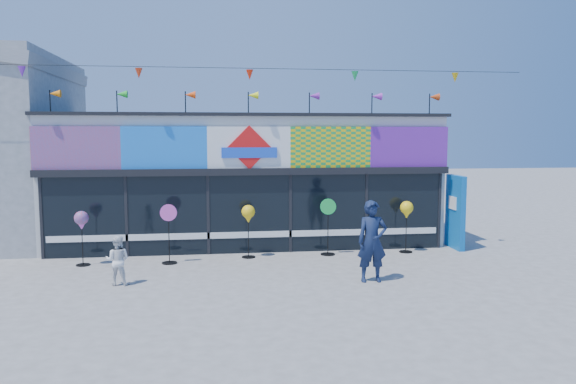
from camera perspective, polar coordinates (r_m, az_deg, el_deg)
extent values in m
plane|color=slate|center=(13.33, -2.90, -9.27)|extent=(80.00, 80.00, 0.00)
cube|color=silver|center=(18.91, -4.46, 1.40)|extent=(12.00, 5.00, 4.00)
cube|color=black|center=(16.46, -3.92, -2.26)|extent=(11.60, 0.12, 2.30)
cube|color=black|center=(16.29, -3.95, 2.08)|extent=(12.00, 0.30, 0.20)
cube|color=white|center=(16.53, -3.90, -4.33)|extent=(11.40, 0.10, 0.18)
cube|color=black|center=(18.85, -4.51, 7.63)|extent=(12.20, 5.20, 0.10)
cube|color=black|center=(17.09, -23.74, -2.45)|extent=(0.08, 0.14, 2.30)
cube|color=black|center=(16.60, -16.08, -2.41)|extent=(0.08, 0.14, 2.30)
cube|color=black|center=(16.42, -8.11, -2.32)|extent=(0.08, 0.14, 2.30)
cube|color=black|center=(16.57, 0.22, -2.19)|extent=(0.08, 0.14, 2.30)
cube|color=black|center=(17.04, 7.91, -2.02)|extent=(0.08, 0.14, 2.30)
cube|color=black|center=(17.79, 15.07, -1.83)|extent=(0.08, 0.14, 2.30)
cube|color=red|center=(16.67, -20.72, 4.21)|extent=(2.40, 0.08, 1.20)
cube|color=#1B7AE9|center=(16.30, -12.45, 4.42)|extent=(2.40, 0.08, 1.20)
cube|color=white|center=(16.27, -3.97, 4.54)|extent=(2.40, 0.08, 1.20)
cube|color=yellow|center=(16.60, 4.35, 4.57)|extent=(2.40, 0.08, 1.20)
cube|color=purple|center=(17.27, 12.19, 4.51)|extent=(2.40, 0.08, 1.20)
cube|color=red|center=(16.21, -3.96, 4.54)|extent=(1.27, 0.06, 1.27)
cube|color=blue|center=(16.20, -3.95, 4.01)|extent=(1.60, 0.05, 0.30)
cube|color=green|center=(16.76, -17.83, -3.02)|extent=(0.78, 0.03, 0.78)
cube|color=red|center=(16.52, -13.28, -1.82)|extent=(0.92, 0.03, 0.92)
cube|color=purple|center=(16.42, -8.63, -0.96)|extent=(0.78, 0.03, 0.78)
cube|color=#E14BB0|center=(16.53, -3.93, -2.95)|extent=(0.92, 0.03, 0.92)
cube|color=#E74D89|center=(16.62, 0.69, -1.70)|extent=(0.78, 0.03, 0.78)
cube|color=#1A88DE|center=(16.84, 5.21, -0.95)|extent=(0.92, 0.03, 0.92)
cube|color=#CC1353|center=(17.24, 9.56, -2.14)|extent=(0.78, 0.03, 0.78)
cylinder|color=black|center=(17.07, -23.01, 8.35)|extent=(0.03, 0.03, 0.70)
cone|color=orange|center=(17.05, -22.59, 9.21)|extent=(0.30, 0.22, 0.22)
cylinder|color=black|center=(16.70, -16.98, 8.63)|extent=(0.03, 0.03, 0.70)
cone|color=green|center=(16.69, -16.52, 9.50)|extent=(0.30, 0.22, 0.22)
cylinder|color=black|center=(16.50, -10.38, 8.82)|extent=(0.03, 0.03, 0.70)
cone|color=#FF470D|center=(16.51, -9.90, 9.70)|extent=(0.30, 0.22, 0.22)
cylinder|color=black|center=(16.52, -4.05, 8.90)|extent=(0.03, 0.03, 0.70)
cone|color=#F3FF15|center=(16.54, -3.57, 9.77)|extent=(0.30, 0.22, 0.22)
cylinder|color=black|center=(16.73, 2.18, 8.88)|extent=(0.03, 0.03, 0.70)
cone|color=purple|center=(16.77, 2.67, 9.72)|extent=(0.30, 0.22, 0.22)
cylinder|color=black|center=(17.16, 8.52, 8.74)|extent=(0.03, 0.03, 0.70)
cone|color=purple|center=(17.21, 8.99, 9.56)|extent=(0.30, 0.22, 0.22)
cylinder|color=black|center=(17.74, 14.17, 8.54)|extent=(0.03, 0.03, 0.70)
cone|color=#C33D12|center=(17.81, 14.62, 9.32)|extent=(0.30, 0.22, 0.22)
cylinder|color=black|center=(15.95, -3.93, 12.43)|extent=(16.00, 0.01, 0.01)
cone|color=purple|center=(16.65, -25.41, 10.98)|extent=(0.20, 0.20, 0.28)
cone|color=red|center=(16.01, -14.92, 11.57)|extent=(0.20, 0.20, 0.28)
cone|color=#FF2A0D|center=(15.93, -3.92, 11.79)|extent=(0.20, 0.20, 0.28)
cone|color=green|center=(16.41, 6.81, 11.59)|extent=(0.20, 0.20, 0.28)
cone|color=gold|center=(17.39, 16.61, 11.07)|extent=(0.20, 0.20, 0.28)
cube|color=#0B5FAE|center=(17.84, 16.63, -1.95)|extent=(0.18, 1.12, 2.24)
cube|color=white|center=(17.77, 16.40, -1.07)|extent=(0.05, 0.50, 0.39)
cylinder|color=black|center=(16.02, -20.09, -6.97)|extent=(0.37, 0.37, 0.03)
cylinder|color=black|center=(15.90, -20.17, -4.80)|extent=(0.02, 0.02, 1.20)
sphere|color=#F652D7|center=(15.80, -20.26, -2.49)|extent=(0.37, 0.37, 0.37)
cone|color=#F652D7|center=(15.83, -20.23, -3.32)|extent=(0.19, 0.19, 0.17)
cylinder|color=black|center=(15.62, -11.94, -7.05)|extent=(0.41, 0.41, 0.03)
cylinder|color=black|center=(15.49, -12.00, -4.59)|extent=(0.02, 0.02, 1.34)
cylinder|color=#DE4AB8|center=(15.38, -12.05, -2.07)|extent=(0.45, 0.07, 0.45)
cylinder|color=black|center=(16.04, -4.03, -6.60)|extent=(0.38, 0.38, 0.03)
cylinder|color=black|center=(15.91, -4.04, -4.38)|extent=(0.02, 0.02, 1.24)
sphere|color=yellow|center=(15.80, -4.06, -2.01)|extent=(0.38, 0.38, 0.38)
cone|color=yellow|center=(15.84, -4.05, -2.86)|extent=(0.19, 0.19, 0.17)
cylinder|color=black|center=(16.39, 4.06, -6.32)|extent=(0.42, 0.42, 0.03)
cylinder|color=black|center=(16.26, 4.08, -3.93)|extent=(0.03, 0.03, 1.35)
cylinder|color=green|center=(16.15, 4.10, -1.49)|extent=(0.46, 0.09, 0.46)
cylinder|color=black|center=(17.05, 11.87, -5.96)|extent=(0.39, 0.39, 0.03)
cylinder|color=black|center=(16.93, 11.92, -3.83)|extent=(0.02, 0.02, 1.26)
sphere|color=yellow|center=(16.83, 11.96, -1.56)|extent=(0.39, 0.39, 0.39)
cone|color=yellow|center=(16.86, 11.95, -2.37)|extent=(0.19, 0.19, 0.17)
imported|color=#141F3F|center=(13.43, 8.55, -4.98)|extent=(0.72, 0.48, 1.94)
imported|color=white|center=(13.66, -16.92, -6.65)|extent=(0.60, 0.40, 1.16)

